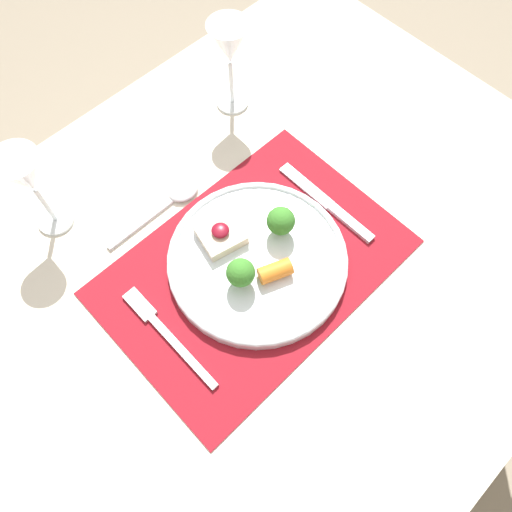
# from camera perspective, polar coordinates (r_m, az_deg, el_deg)

# --- Properties ---
(ground_plane) EXTENTS (8.00, 8.00, 0.00)m
(ground_plane) POSITION_cam_1_polar(r_m,az_deg,el_deg) (1.50, -0.17, -12.92)
(ground_plane) COLOR gray
(dining_table) EXTENTS (1.21, 0.90, 0.73)m
(dining_table) POSITION_cam_1_polar(r_m,az_deg,el_deg) (0.90, -0.28, -3.97)
(dining_table) COLOR beige
(dining_table) RESTS_ON ground_plane
(placemat) EXTENTS (0.47, 0.32, 0.00)m
(placemat) POSITION_cam_1_polar(r_m,az_deg,el_deg) (0.80, -0.32, -1.24)
(placemat) COLOR maroon
(placemat) RESTS_ON dining_table
(dinner_plate) EXTENTS (0.29, 0.29, 0.07)m
(dinner_plate) POSITION_cam_1_polar(r_m,az_deg,el_deg) (0.79, -0.06, -0.09)
(dinner_plate) COLOR silver
(dinner_plate) RESTS_ON placemat
(fork) EXTENTS (0.02, 0.20, 0.01)m
(fork) POSITION_cam_1_polar(r_m,az_deg,el_deg) (0.77, -10.54, -8.37)
(fork) COLOR silver
(fork) RESTS_ON placemat
(knife) EXTENTS (0.02, 0.20, 0.01)m
(knife) POSITION_cam_1_polar(r_m,az_deg,el_deg) (0.86, 8.68, 5.54)
(knife) COLOR silver
(knife) RESTS_ON placemat
(spoon) EXTENTS (0.19, 0.05, 0.02)m
(spoon) POSITION_cam_1_polar(r_m,az_deg,el_deg) (0.87, -9.21, 6.79)
(spoon) COLOR silver
(spoon) RESTS_ON dining_table
(wine_glass_near) EXTENTS (0.07, 0.07, 0.18)m
(wine_glass_near) POSITION_cam_1_polar(r_m,az_deg,el_deg) (0.91, -3.07, 22.64)
(wine_glass_near) COLOR white
(wine_glass_near) RESTS_ON dining_table
(wine_glass_far) EXTENTS (0.07, 0.07, 0.17)m
(wine_glass_far) POSITION_cam_1_polar(r_m,az_deg,el_deg) (0.81, -24.79, 8.09)
(wine_glass_far) COLOR white
(wine_glass_far) RESTS_ON dining_table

